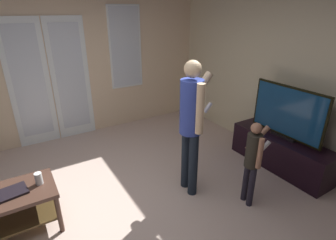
{
  "coord_description": "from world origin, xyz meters",
  "views": [
    {
      "loc": [
        -0.73,
        -2.25,
        2.16
      ],
      "look_at": [
        0.71,
        0.1,
        1.0
      ],
      "focal_mm": 28.15,
      "sensor_mm": 36.0,
      "label": 1
    }
  ],
  "objects_px": {
    "flat_screen_tv": "(288,113)",
    "laptop_closed": "(9,193)",
    "person_child": "(253,157)",
    "coffee_table": "(9,205)",
    "tv_stand": "(280,152)",
    "cup_near_edge": "(39,179)",
    "person_adult": "(192,118)"
  },
  "relations": [
    {
      "from": "flat_screen_tv",
      "to": "cup_near_edge",
      "type": "bearing_deg",
      "value": 168.4
    },
    {
      "from": "coffee_table",
      "to": "laptop_closed",
      "type": "distance_m",
      "value": 0.15
    },
    {
      "from": "tv_stand",
      "to": "person_adult",
      "type": "xyz_separation_m",
      "value": [
        -1.44,
        0.26,
        0.76
      ]
    },
    {
      "from": "tv_stand",
      "to": "person_adult",
      "type": "height_order",
      "value": "person_adult"
    },
    {
      "from": "coffee_table",
      "to": "person_adult",
      "type": "xyz_separation_m",
      "value": [
        1.97,
        -0.37,
        0.65
      ]
    },
    {
      "from": "flat_screen_tv",
      "to": "cup_near_edge",
      "type": "xyz_separation_m",
      "value": [
        -3.1,
        0.64,
        -0.31
      ]
    },
    {
      "from": "tv_stand",
      "to": "cup_near_edge",
      "type": "height_order",
      "value": "cup_near_edge"
    },
    {
      "from": "tv_stand",
      "to": "cup_near_edge",
      "type": "bearing_deg",
      "value": 168.34
    },
    {
      "from": "coffee_table",
      "to": "cup_near_edge",
      "type": "bearing_deg",
      "value": 1.87
    },
    {
      "from": "tv_stand",
      "to": "cup_near_edge",
      "type": "distance_m",
      "value": 3.18
    },
    {
      "from": "flat_screen_tv",
      "to": "person_child",
      "type": "xyz_separation_m",
      "value": [
        -0.98,
        -0.31,
        -0.23
      ]
    },
    {
      "from": "person_child",
      "to": "laptop_closed",
      "type": "height_order",
      "value": "person_child"
    },
    {
      "from": "coffee_table",
      "to": "person_child",
      "type": "bearing_deg",
      "value": -21.16
    },
    {
      "from": "cup_near_edge",
      "to": "coffee_table",
      "type": "bearing_deg",
      "value": -178.13
    },
    {
      "from": "flat_screen_tv",
      "to": "person_child",
      "type": "distance_m",
      "value": 1.06
    },
    {
      "from": "flat_screen_tv",
      "to": "person_adult",
      "type": "distance_m",
      "value": 1.46
    },
    {
      "from": "person_adult",
      "to": "flat_screen_tv",
      "type": "bearing_deg",
      "value": -10.23
    },
    {
      "from": "flat_screen_tv",
      "to": "laptop_closed",
      "type": "relative_size",
      "value": 3.25
    },
    {
      "from": "tv_stand",
      "to": "laptop_closed",
      "type": "distance_m",
      "value": 3.45
    },
    {
      "from": "person_adult",
      "to": "person_child",
      "type": "height_order",
      "value": "person_adult"
    },
    {
      "from": "person_adult",
      "to": "cup_near_edge",
      "type": "xyz_separation_m",
      "value": [
        -1.66,
        0.38,
        -0.45
      ]
    },
    {
      "from": "flat_screen_tv",
      "to": "person_child",
      "type": "bearing_deg",
      "value": -162.45
    },
    {
      "from": "coffee_table",
      "to": "person_child",
      "type": "relative_size",
      "value": 0.86
    },
    {
      "from": "cup_near_edge",
      "to": "person_adult",
      "type": "bearing_deg",
      "value": -12.77
    },
    {
      "from": "person_child",
      "to": "coffee_table",
      "type": "bearing_deg",
      "value": 158.84
    },
    {
      "from": "tv_stand",
      "to": "flat_screen_tv",
      "type": "bearing_deg",
      "value": 114.99
    },
    {
      "from": "coffee_table",
      "to": "flat_screen_tv",
      "type": "distance_m",
      "value": 3.5
    },
    {
      "from": "coffee_table",
      "to": "cup_near_edge",
      "type": "relative_size",
      "value": 6.94
    },
    {
      "from": "flat_screen_tv",
      "to": "laptop_closed",
      "type": "height_order",
      "value": "flat_screen_tv"
    },
    {
      "from": "flat_screen_tv",
      "to": "person_adult",
      "type": "xyz_separation_m",
      "value": [
        -1.43,
        0.26,
        0.14
      ]
    },
    {
      "from": "flat_screen_tv",
      "to": "laptop_closed",
      "type": "bearing_deg",
      "value": 169.78
    },
    {
      "from": "laptop_closed",
      "to": "person_adult",
      "type": "bearing_deg",
      "value": -18.88
    }
  ]
}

